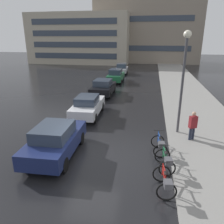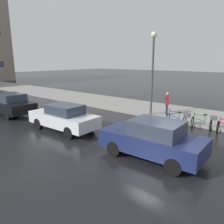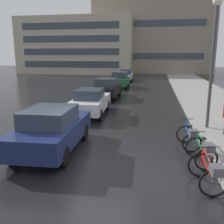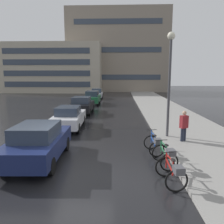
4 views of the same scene
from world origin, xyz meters
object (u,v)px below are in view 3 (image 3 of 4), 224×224
Objects in this scene: bicycle_second at (203,151)px; car_white at (90,102)px; car_silver at (126,75)px; car_green at (120,80)px; car_black at (107,88)px; car_navy at (52,129)px; bicycle_nearest at (209,172)px; streetlamp at (214,44)px; bicycle_third at (189,136)px.

car_white is at bearing 130.24° from bicycle_second.
bicycle_second is 0.36× the size of car_silver.
car_black is at bearing -91.14° from car_green.
car_navy reaches higher than car_silver.
car_white is 12.71m from car_green.
car_navy reaches higher than bicycle_nearest.
car_white is (-0.07, 5.70, -0.04)m from car_navy.
bicycle_nearest is 0.34× the size of car_green.
bicycle_nearest is 9.15m from car_white.
bicycle_nearest is 27.61m from car_silver.
bicycle_second is 13.30m from car_black.
car_silver is at bearing 91.53° from car_green.
car_navy reaches higher than car_black.
bicycle_second is at bearing -74.41° from car_green.
streetlamp is (6.33, -21.62, 3.08)m from car_silver.
car_silver is (-0.24, 19.50, 0.01)m from car_white.
bicycle_third is 6.85m from car_white.
car_silver is at bearing 101.17° from bicycle_nearest.
car_silver reaches higher than bicycle_second.
car_navy is 7.64m from streetlamp.
bicycle_third is 0.24× the size of streetlamp.
car_black is at bearing 127.65° from streetlamp.
car_white is (-5.20, 6.14, 0.27)m from bicycle_second.
bicycle_nearest is 1.45m from bicycle_second.
car_silver is at bearing 106.33° from streetlamp.
bicycle_second reaches higher than bicycle_nearest.
car_green is at bearing 90.29° from car_white.
car_green is 0.71× the size of streetlamp.
car_green reaches higher than car_black.
bicycle_nearest is at bearing -93.65° from bicycle_second.
bicycle_nearest is 0.33× the size of car_white.
car_green reaches higher than car_navy.
car_black is 13.48m from car_silver.
bicycle_nearest is 1.02× the size of bicycle_third.
streetlamp is at bearing -67.48° from car_green.
car_black is at bearing 115.79° from bicycle_third.
bicycle_nearest is at bearing -20.54° from car_navy.
car_black is 6.69m from car_green.
car_navy is at bearing 175.13° from bicycle_second.
bicycle_nearest is 5.38m from car_navy.
car_navy is 25.20m from car_silver.
streetlamp reaches higher than bicycle_second.
car_green is at bearing 88.86° from car_black.
car_navy is (-4.91, -1.01, 0.32)m from bicycle_third.
car_black is at bearing 91.87° from car_white.
car_white is 19.50m from car_silver.
bicycle_second is 1.00× the size of bicycle_third.
car_black is 0.75× the size of streetlamp.
bicycle_second is 0.34× the size of car_green.
bicycle_second is 8.05m from car_white.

